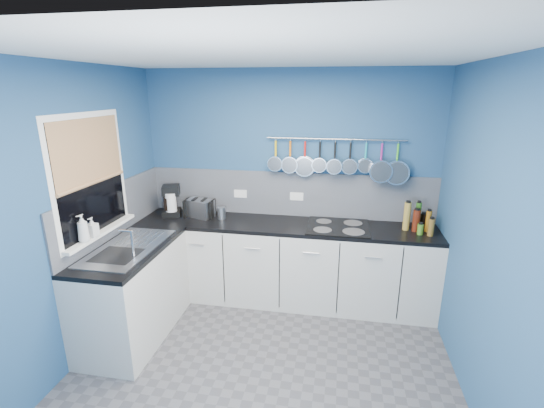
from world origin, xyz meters
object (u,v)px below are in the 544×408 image
(hob, at_px, (338,227))
(canister, at_px, (222,213))
(toaster, at_px, (200,208))
(paper_towel, at_px, (171,205))
(coffee_maker, at_px, (171,201))
(soap_bottle_b, at_px, (92,227))
(soap_bottle_a, at_px, (83,228))

(hob, bearing_deg, canister, 177.63)
(toaster, bearing_deg, paper_towel, -149.98)
(coffee_maker, relative_size, canister, 2.64)
(soap_bottle_b, bearing_deg, hob, 25.84)
(paper_towel, relative_size, canister, 2.08)
(paper_towel, relative_size, coffee_maker, 0.79)
(soap_bottle_a, height_order, soap_bottle_b, soap_bottle_a)
(soap_bottle_a, height_order, canister, soap_bottle_a)
(soap_bottle_a, relative_size, canister, 1.82)
(paper_towel, bearing_deg, coffee_maker, 113.63)
(soap_bottle_a, bearing_deg, toaster, 65.34)
(paper_towel, distance_m, hob, 1.86)
(canister, bearing_deg, coffee_maker, 178.81)
(soap_bottle_b, distance_m, paper_towel, 1.08)
(coffee_maker, distance_m, canister, 0.60)
(soap_bottle_b, distance_m, hob, 2.35)
(paper_towel, relative_size, toaster, 0.89)
(soap_bottle_b, height_order, canister, soap_bottle_b)
(soap_bottle_b, bearing_deg, paper_towel, 76.68)
(soap_bottle_a, bearing_deg, canister, 55.34)
(soap_bottle_a, height_order, coffee_maker, soap_bottle_a)
(coffee_maker, bearing_deg, paper_towel, -84.18)
(paper_towel, height_order, hob, paper_towel)
(canister, bearing_deg, toaster, 173.63)
(soap_bottle_b, distance_m, coffee_maker, 1.11)
(soap_bottle_b, bearing_deg, coffee_maker, 78.06)
(hob, bearing_deg, toaster, 176.94)
(soap_bottle_a, relative_size, paper_towel, 0.88)
(paper_towel, xyz_separation_m, canister, (0.58, 0.03, -0.07))
(soap_bottle_b, height_order, paper_towel, soap_bottle_b)
(paper_towel, xyz_separation_m, hob, (1.86, -0.02, -0.13))
(toaster, height_order, canister, toaster)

